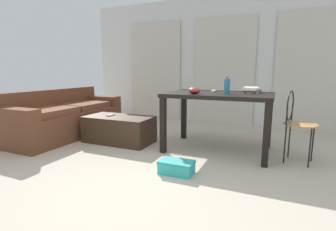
% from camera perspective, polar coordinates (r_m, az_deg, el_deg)
% --- Properties ---
extents(ground_plane, '(8.00, 8.00, 0.00)m').
position_cam_1_polar(ground_plane, '(3.42, 5.27, -7.96)').
color(ground_plane, '#B2A893').
extents(wall_back, '(5.97, 0.10, 2.52)m').
position_cam_1_polar(wall_back, '(5.26, 12.81, 12.02)').
color(wall_back, silver).
rests_on(wall_back, ground).
extents(curtains, '(4.25, 0.03, 2.10)m').
position_cam_1_polar(curtains, '(5.18, 12.53, 9.74)').
color(curtains, beige).
rests_on(curtains, ground).
extents(couch, '(0.84, 1.97, 0.76)m').
position_cam_1_polar(couch, '(4.48, -22.60, -0.44)').
color(couch, brown).
rests_on(couch, ground).
extents(coffee_table, '(1.01, 0.53, 0.39)m').
position_cam_1_polar(coffee_table, '(3.84, -11.05, -3.09)').
color(coffee_table, '#382619').
rests_on(coffee_table, ground).
extents(craft_table, '(1.35, 0.88, 0.78)m').
position_cam_1_polar(craft_table, '(3.37, 11.44, 3.38)').
color(craft_table, black).
rests_on(craft_table, ground).
extents(wire_chair, '(0.36, 0.38, 0.84)m').
position_cam_1_polar(wire_chair, '(3.25, 27.05, -0.44)').
color(wire_chair, '#B7844C').
rests_on(wire_chair, ground).
extents(bottle_near, '(0.07, 0.07, 0.21)m').
position_cam_1_polar(bottle_near, '(3.21, 13.27, 6.45)').
color(bottle_near, teal).
rests_on(bottle_near, craft_table).
extents(bowl, '(0.15, 0.15, 0.08)m').
position_cam_1_polar(bowl, '(3.18, 6.01, 5.71)').
color(bowl, '#9E3833').
rests_on(bowl, craft_table).
extents(book_stack, '(0.24, 0.31, 0.07)m').
position_cam_1_polar(book_stack, '(3.49, 18.54, 5.59)').
color(book_stack, silver).
rests_on(book_stack, craft_table).
extents(tv_remote_on_table, '(0.05, 0.17, 0.02)m').
position_cam_1_polar(tv_remote_on_table, '(3.49, 10.37, 5.49)').
color(tv_remote_on_table, '#B7B7B2').
rests_on(tv_remote_on_table, craft_table).
extents(scissors, '(0.07, 0.10, 0.00)m').
position_cam_1_polar(scissors, '(3.76, 5.19, 5.78)').
color(scissors, '#9EA0A5').
rests_on(scissors, craft_table).
extents(tv_remote_primary, '(0.06, 0.15, 0.02)m').
position_cam_1_polar(tv_remote_primary, '(3.88, -12.92, 0.09)').
color(tv_remote_primary, '#B7B7B2').
rests_on(tv_remote_primary, coffee_table).
extents(shoebox, '(0.36, 0.21, 0.14)m').
position_cam_1_polar(shoebox, '(2.67, 1.94, -11.66)').
color(shoebox, '#33B2AD').
rests_on(shoebox, ground).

